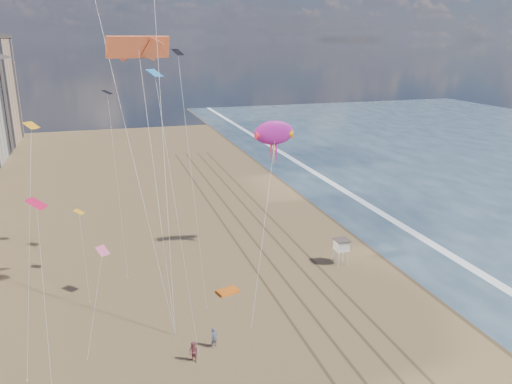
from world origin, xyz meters
TOP-DOWN VIEW (x-y plane):
  - wet_sand at (19.00, 40.00)m, footprint 260.00×260.00m
  - foam at (23.20, 40.00)m, footprint 260.00×260.00m
  - tracks at (2.55, 30.00)m, footprint 7.68×120.00m
  - lifeguard_stand at (9.02, 24.71)m, footprint 1.73×1.73m
  - grounded_kite at (-5.52, 21.83)m, footprint 2.51×1.94m
  - show_kite at (2.61, 30.94)m, footprint 6.23×8.81m
  - kite_flyer_a at (-9.02, 12.66)m, footprint 0.81×0.72m
  - kite_flyer_b at (-11.09, 11.10)m, footprint 1.09×1.12m
  - small_kites at (-17.01, 24.45)m, footprint 15.64×22.00m

SIDE VIEW (x-z plane):
  - wet_sand at x=19.00m, z-range 0.00..0.00m
  - foam at x=23.20m, z-range 0.00..0.00m
  - tracks at x=2.55m, z-range 0.00..0.01m
  - grounded_kite at x=-5.52m, z-range 0.00..0.25m
  - kite_flyer_b at x=-11.09m, z-range 0.00..1.83m
  - kite_flyer_a at x=-9.02m, z-range 0.00..1.85m
  - lifeguard_stand at x=9.02m, z-range 0.85..3.97m
  - show_kite at x=2.61m, z-range 3.49..26.52m
  - small_kites at x=-17.01m, z-range 6.04..26.08m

